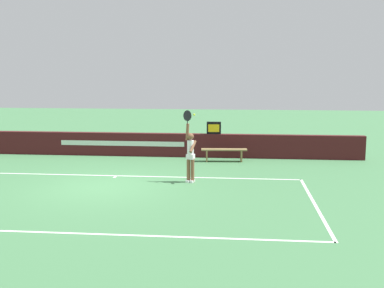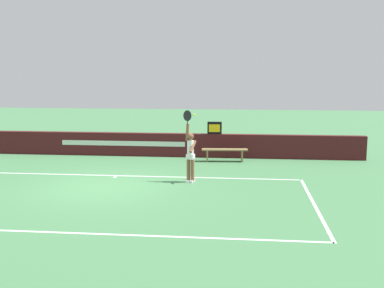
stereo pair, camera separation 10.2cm
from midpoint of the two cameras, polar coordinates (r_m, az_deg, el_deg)
The scene contains 7 objects.
ground_plane at distance 14.93m, azimuth -10.70°, elevation -5.02°, with size 60.00×60.00×0.00m, color #417749.
court_lines at distance 13.72m, azimuth -12.24°, elevation -6.28°, with size 12.35×5.84×0.00m.
back_wall at distance 19.97m, azimuth -6.40°, elevation -0.06°, with size 18.16×0.31×0.96m.
speed_display at distance 19.46m, azimuth 2.47°, elevation 1.93°, with size 0.57×0.20×0.50m.
tennis_player at distance 15.08m, azimuth -0.40°, elevation -1.08°, with size 0.43×0.44×2.29m.
tennis_ball at distance 14.83m, azimuth 0.06°, elevation 3.52°, with size 0.07×0.07×0.07m.
courtside_bench_near at distance 18.67m, azimuth 3.68°, elevation -0.92°, with size 1.79×0.49×0.50m.
Camera 1 is at (4.11, -13.90, 3.50)m, focal length 44.80 mm.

